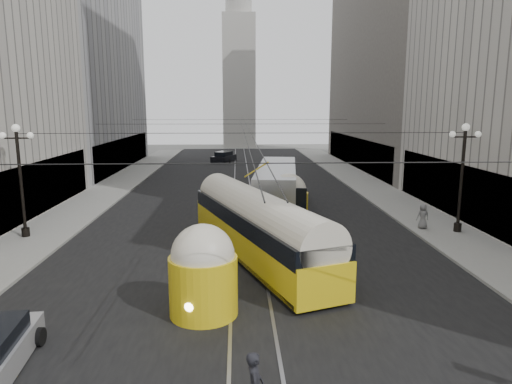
{
  "coord_description": "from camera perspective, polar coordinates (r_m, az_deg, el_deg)",
  "views": [
    {
      "loc": [
        -0.47,
        -7.72,
        7.43
      ],
      "look_at": [
        0.38,
        12.79,
        3.6
      ],
      "focal_mm": 32.0,
      "sensor_mm": 36.0,
      "label": 1
    }
  ],
  "objects": [
    {
      "name": "sidewalk_left",
      "position": [
        45.81,
        -16.93,
        0.86
      ],
      "size": [
        4.0,
        72.0,
        0.15
      ],
      "primitive_type": "cube",
      "color": "gray",
      "rests_on": "ground"
    },
    {
      "name": "distant_tower",
      "position": [
        88.05,
        -2.15,
        15.47
      ],
      "size": [
        6.0,
        6.0,
        31.36
      ],
      "color": "#B2AFA8",
      "rests_on": "ground"
    },
    {
      "name": "lamppost_right_mid",
      "position": [
        29.09,
        24.37,
        2.34
      ],
      "size": [
        1.86,
        0.44,
        6.37
      ],
      "color": "black",
      "rests_on": "sidewalk_right"
    },
    {
      "name": "catenary",
      "position": [
        39.25,
        -1.53,
        8.3
      ],
      "size": [
        25.0,
        72.0,
        0.23
      ],
      "color": "black",
      "rests_on": "ground"
    },
    {
      "name": "building_left_far",
      "position": [
        59.44,
        -22.51,
        16.44
      ],
      "size": [
        12.6,
        28.6,
        28.6
      ],
      "color": "#999999",
      "rests_on": "ground"
    },
    {
      "name": "streetcar",
      "position": [
        22.52,
        0.17,
        -4.26
      ],
      "size": [
        6.92,
        14.82,
        3.42
      ],
      "color": "yellow",
      "rests_on": "ground"
    },
    {
      "name": "sedan_dark_far",
      "position": [
        63.07,
        -4.05,
        4.37
      ],
      "size": [
        3.55,
        4.91,
        1.44
      ],
      "color": "black",
      "rests_on": "ground"
    },
    {
      "name": "building_right_far",
      "position": [
        60.02,
        18.58,
        18.55
      ],
      "size": [
        12.6,
        32.6,
        32.6
      ],
      "color": "#514C47",
      "rests_on": "ground"
    },
    {
      "name": "sedan_white_far",
      "position": [
        54.76,
        2.37,
        3.36
      ],
      "size": [
        1.97,
        4.09,
        1.25
      ],
      "color": "white",
      "rests_on": "ground"
    },
    {
      "name": "road",
      "position": [
        40.9,
        -1.68,
        0.09
      ],
      "size": [
        20.0,
        85.0,
        0.02
      ],
      "primitive_type": "cube",
      "color": "black",
      "rests_on": "ground"
    },
    {
      "name": "sidewalk_right",
      "position": [
        46.06,
        13.36,
        1.09
      ],
      "size": [
        4.0,
        72.0,
        0.15
      ],
      "primitive_type": "cube",
      "color": "gray",
      "rests_on": "ground"
    },
    {
      "name": "rail_right",
      "position": [
        40.92,
        -0.63,
        0.1
      ],
      "size": [
        0.12,
        85.0,
        0.04
      ],
      "primitive_type": "cube",
      "color": "gray",
      "rests_on": "ground"
    },
    {
      "name": "city_bus",
      "position": [
        33.21,
        2.61,
        0.74
      ],
      "size": [
        4.13,
        12.95,
        3.23
      ],
      "color": "#ABADB1",
      "rests_on": "ground"
    },
    {
      "name": "pedestrian_sidewalk_right",
      "position": [
        29.51,
        20.13,
        -2.85
      ],
      "size": [
        0.78,
        0.52,
        1.53
      ],
      "primitive_type": "imported",
      "rotation": [
        0.0,
        0.0,
        3.22
      ],
      "color": "slate",
      "rests_on": "sidewalk_right"
    },
    {
      "name": "lamppost_left_mid",
      "position": [
        28.67,
        -27.39,
        1.99
      ],
      "size": [
        1.86,
        0.44,
        6.37
      ],
      "color": "black",
      "rests_on": "sidewalk_left"
    },
    {
      "name": "rail_left",
      "position": [
        40.9,
        -2.73,
        0.09
      ],
      "size": [
        0.12,
        85.0,
        0.04
      ],
      "primitive_type": "cube",
      "color": "gray",
      "rests_on": "ground"
    }
  ]
}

